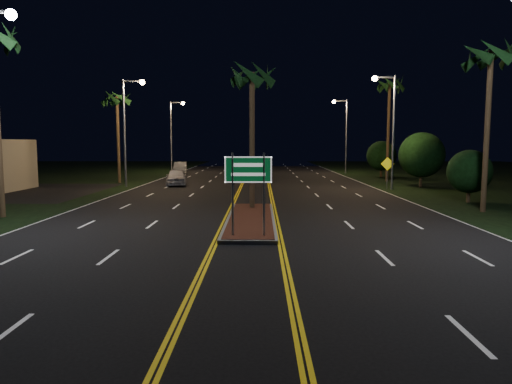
{
  "coord_description": "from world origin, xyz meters",
  "views": [
    {
      "loc": [
        0.48,
        -14.52,
        3.69
      ],
      "look_at": [
        0.3,
        2.26,
        1.9
      ],
      "focal_mm": 32.0,
      "sensor_mm": 36.0,
      "label": 1
    }
  ],
  "objects_px": {
    "palm_median": "(252,76)",
    "palm_left_far": "(117,99)",
    "streetlight_right_far": "(343,127)",
    "car_far": "(180,167)",
    "streetlight_left_mid": "(129,120)",
    "warning_sign": "(387,168)",
    "shrub_mid": "(422,155)",
    "median_island": "(251,219)",
    "streetlight_right_mid": "(389,118)",
    "palm_right_near": "(491,56)",
    "car_near": "(176,176)",
    "shrub_near": "(469,172)",
    "highway_sign": "(248,177)",
    "shrub_far": "(381,156)",
    "palm_right_far": "(390,86)",
    "streetlight_left_far": "(174,128)"
  },
  "relations": [
    {
      "from": "median_island",
      "to": "car_far",
      "type": "relative_size",
      "value": 2.07
    },
    {
      "from": "shrub_near",
      "to": "warning_sign",
      "type": "xyz_separation_m",
      "value": [
        -2.7,
        8.68,
        -0.26
      ]
    },
    {
      "from": "streetlight_right_far",
      "to": "streetlight_left_far",
      "type": "bearing_deg",
      "value": 174.62
    },
    {
      "from": "palm_right_far",
      "to": "warning_sign",
      "type": "xyz_separation_m",
      "value": [
        -2.0,
        -7.32,
        -7.46
      ]
    },
    {
      "from": "shrub_near",
      "to": "shrub_mid",
      "type": "height_order",
      "value": "shrub_mid"
    },
    {
      "from": "warning_sign",
      "to": "palm_median",
      "type": "bearing_deg",
      "value": -129.91
    },
    {
      "from": "median_island",
      "to": "streetlight_right_mid",
      "type": "relative_size",
      "value": 1.14
    },
    {
      "from": "streetlight_right_far",
      "to": "palm_left_far",
      "type": "xyz_separation_m",
      "value": [
        -23.41,
        -14.0,
        2.09
      ]
    },
    {
      "from": "shrub_mid",
      "to": "car_far",
      "type": "xyz_separation_m",
      "value": [
        -23.36,
        16.98,
        -1.9
      ]
    },
    {
      "from": "palm_left_far",
      "to": "car_far",
      "type": "distance_m",
      "value": 15.11
    },
    {
      "from": "car_near",
      "to": "car_far",
      "type": "distance_m",
      "value": 15.53
    },
    {
      "from": "median_island",
      "to": "palm_median",
      "type": "distance_m",
      "value": 8.0
    },
    {
      "from": "palm_right_far",
      "to": "shrub_near",
      "type": "height_order",
      "value": "palm_right_far"
    },
    {
      "from": "palm_median",
      "to": "car_far",
      "type": "height_order",
      "value": "palm_median"
    },
    {
      "from": "streetlight_right_far",
      "to": "car_near",
      "type": "distance_m",
      "value": 24.52
    },
    {
      "from": "car_far",
      "to": "shrub_far",
      "type": "bearing_deg",
      "value": -19.87
    },
    {
      "from": "streetlight_right_far",
      "to": "car_far",
      "type": "relative_size",
      "value": 1.81
    },
    {
      "from": "highway_sign",
      "to": "streetlight_left_far",
      "type": "relative_size",
      "value": 0.36
    },
    {
      "from": "streetlight_right_mid",
      "to": "shrub_far",
      "type": "height_order",
      "value": "streetlight_right_mid"
    },
    {
      "from": "streetlight_right_mid",
      "to": "palm_right_near",
      "type": "distance_m",
      "value": 12.41
    },
    {
      "from": "palm_right_near",
      "to": "warning_sign",
      "type": "xyz_separation_m",
      "value": [
        -1.7,
        12.68,
        -6.53
      ]
    },
    {
      "from": "palm_right_near",
      "to": "car_near",
      "type": "relative_size",
      "value": 1.82
    },
    {
      "from": "highway_sign",
      "to": "shrub_far",
      "type": "height_order",
      "value": "shrub_far"
    },
    {
      "from": "car_near",
      "to": "median_island",
      "type": "bearing_deg",
      "value": -78.96
    },
    {
      "from": "streetlight_left_mid",
      "to": "warning_sign",
      "type": "distance_m",
      "value": 21.82
    },
    {
      "from": "palm_right_near",
      "to": "shrub_near",
      "type": "xyz_separation_m",
      "value": [
        1.0,
        4.0,
        -6.27
      ]
    },
    {
      "from": "shrub_near",
      "to": "shrub_far",
      "type": "relative_size",
      "value": 0.83
    },
    {
      "from": "streetlight_right_far",
      "to": "palm_left_far",
      "type": "height_order",
      "value": "streetlight_right_far"
    },
    {
      "from": "palm_median",
      "to": "shrub_mid",
      "type": "bearing_deg",
      "value": 43.96
    },
    {
      "from": "streetlight_left_mid",
      "to": "shrub_near",
      "type": "height_order",
      "value": "streetlight_left_mid"
    },
    {
      "from": "median_island",
      "to": "palm_right_near",
      "type": "distance_m",
      "value": 15.21
    },
    {
      "from": "median_island",
      "to": "palm_left_far",
      "type": "distance_m",
      "value": 25.76
    },
    {
      "from": "streetlight_right_mid",
      "to": "palm_median",
      "type": "bearing_deg",
      "value": -132.7
    },
    {
      "from": "median_island",
      "to": "palm_median",
      "type": "xyz_separation_m",
      "value": [
        0.0,
        3.5,
        7.19
      ]
    },
    {
      "from": "highway_sign",
      "to": "streetlight_left_mid",
      "type": "distance_m",
      "value": 23.93
    },
    {
      "from": "car_far",
      "to": "highway_sign",
      "type": "bearing_deg",
      "value": -83.96
    },
    {
      "from": "streetlight_right_mid",
      "to": "streetlight_right_far",
      "type": "xyz_separation_m",
      "value": [
        0.0,
        20.0,
        0.0
      ]
    },
    {
      "from": "streetlight_left_far",
      "to": "palm_right_far",
      "type": "distance_m",
      "value": 27.5
    },
    {
      "from": "palm_left_far",
      "to": "palm_right_far",
      "type": "height_order",
      "value": "palm_right_far"
    },
    {
      "from": "highway_sign",
      "to": "streetlight_left_mid",
      "type": "height_order",
      "value": "streetlight_left_mid"
    },
    {
      "from": "median_island",
      "to": "car_far",
      "type": "distance_m",
      "value": 35.25
    },
    {
      "from": "car_near",
      "to": "warning_sign",
      "type": "relative_size",
      "value": 1.99
    },
    {
      "from": "palm_median",
      "to": "palm_left_far",
      "type": "distance_m",
      "value": 21.69
    },
    {
      "from": "highway_sign",
      "to": "streetlight_left_mid",
      "type": "xyz_separation_m",
      "value": [
        -10.61,
        21.2,
        3.25
      ]
    },
    {
      "from": "palm_left_far",
      "to": "streetlight_left_mid",
      "type": "bearing_deg",
      "value": -61.33
    },
    {
      "from": "palm_right_far",
      "to": "warning_sign",
      "type": "relative_size",
      "value": 4.0
    },
    {
      "from": "palm_median",
      "to": "car_near",
      "type": "height_order",
      "value": "palm_median"
    },
    {
      "from": "palm_right_far",
      "to": "warning_sign",
      "type": "height_order",
      "value": "palm_right_far"
    },
    {
      "from": "median_island",
      "to": "streetlight_left_mid",
      "type": "xyz_separation_m",
      "value": [
        -10.61,
        17.0,
        5.57
      ]
    },
    {
      "from": "streetlight_right_far",
      "to": "warning_sign",
      "type": "distance_m",
      "value": 19.72
    }
  ]
}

